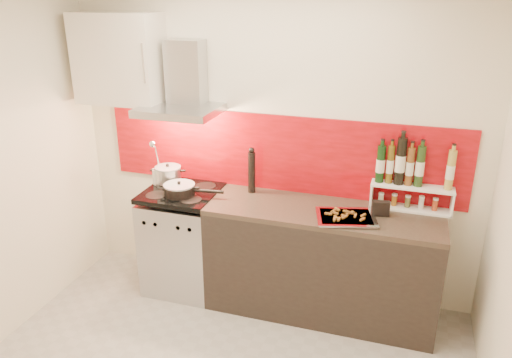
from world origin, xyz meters
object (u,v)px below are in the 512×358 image
(stock_pot, at_px, (168,176))
(baking_tray, at_px, (346,217))
(counter, at_px, (321,261))
(saute_pan, at_px, (180,189))
(range_stove, at_px, (184,240))
(pepper_mill, at_px, (252,171))

(stock_pot, relative_size, baking_tray, 0.44)
(stock_pot, height_order, baking_tray, stock_pot)
(counter, bearing_deg, saute_pan, -175.85)
(range_stove, xyz_separation_m, saute_pan, (0.03, -0.08, 0.51))
(pepper_mill, height_order, baking_tray, pepper_mill)
(stock_pot, bearing_deg, range_stove, -29.22)
(counter, distance_m, pepper_mill, 0.92)
(stock_pot, height_order, pepper_mill, pepper_mill)
(saute_pan, relative_size, pepper_mill, 1.27)
(pepper_mill, bearing_deg, range_stove, -162.89)
(stock_pot, bearing_deg, pepper_mill, 6.62)
(counter, xyz_separation_m, pepper_mill, (-0.64, 0.17, 0.64))
(pepper_mill, relative_size, baking_tray, 0.78)
(counter, height_order, baking_tray, baking_tray)
(counter, distance_m, stock_pot, 1.47)
(saute_pan, xyz_separation_m, baking_tray, (1.35, -0.03, -0.04))
(baking_tray, bearing_deg, saute_pan, 178.73)
(counter, relative_size, saute_pan, 3.64)
(range_stove, bearing_deg, baking_tray, -4.54)
(pepper_mill, bearing_deg, saute_pan, -154.45)
(counter, distance_m, saute_pan, 1.27)
(saute_pan, bearing_deg, pepper_mill, 25.55)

